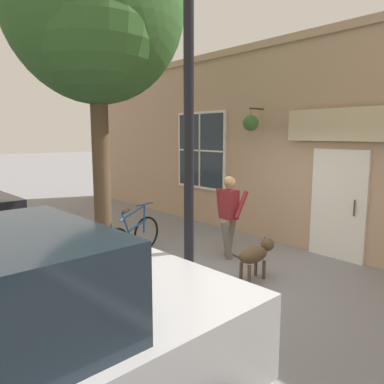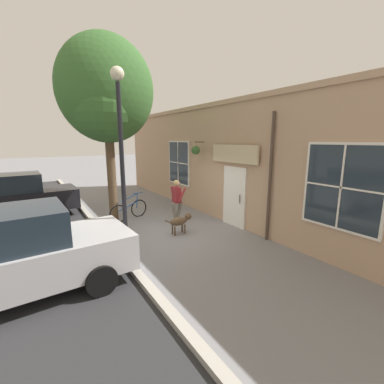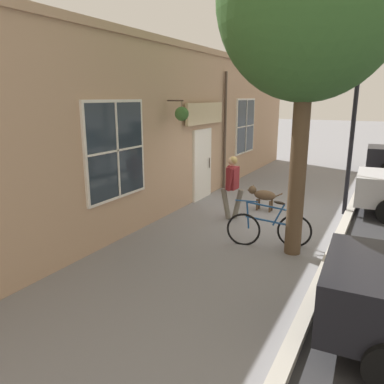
{
  "view_description": "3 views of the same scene",
  "coord_description": "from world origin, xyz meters",
  "px_view_note": "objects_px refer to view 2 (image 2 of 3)",
  "views": [
    {
      "loc": [
        4.48,
        4.21,
        2.37
      ],
      "look_at": [
        -0.27,
        -1.33,
        1.25
      ],
      "focal_mm": 35.0,
      "sensor_mm": 36.0,
      "label": 1
    },
    {
      "loc": [
        3.8,
        7.31,
        3.01
      ],
      "look_at": [
        -0.56,
        0.49,
        1.36
      ],
      "focal_mm": 24.0,
      "sensor_mm": 36.0,
      "label": 2
    },
    {
      "loc": [
        2.79,
        -9.15,
        3.0
      ],
      "look_at": [
        -1.23,
        -1.65,
        0.84
      ],
      "focal_mm": 35.0,
      "sensor_mm": 36.0,
      "label": 3
    }
  ],
  "objects_px": {
    "parked_car_nearest_curb": "(13,197)",
    "parked_car_mid_block": "(10,255)",
    "leaning_bicycle": "(129,210)",
    "street_lamp": "(121,138)",
    "street_tree_by_curb": "(106,94)",
    "dog_on_leash": "(180,221)",
    "pedestrian_walking": "(177,198)"
  },
  "relations": [
    {
      "from": "parked_car_nearest_curb",
      "to": "parked_car_mid_block",
      "type": "xyz_separation_m",
      "value": [
        -0.16,
        6.09,
        0.0
      ]
    },
    {
      "from": "leaning_bicycle",
      "to": "street_lamp",
      "type": "xyz_separation_m",
      "value": [
        1.13,
        3.08,
        2.68
      ]
    },
    {
      "from": "street_tree_by_curb",
      "to": "parked_car_nearest_curb",
      "type": "xyz_separation_m",
      "value": [
        3.1,
        -2.36,
        -3.65
      ]
    },
    {
      "from": "dog_on_leash",
      "to": "parked_car_mid_block",
      "type": "distance_m",
      "value": 4.64
    },
    {
      "from": "dog_on_leash",
      "to": "street_tree_by_curb",
      "type": "relative_size",
      "value": 0.15
    },
    {
      "from": "pedestrian_walking",
      "to": "street_tree_by_curb",
      "type": "bearing_deg",
      "value": -35.33
    },
    {
      "from": "dog_on_leash",
      "to": "leaning_bicycle",
      "type": "xyz_separation_m",
      "value": [
        0.9,
        -2.38,
        -0.05
      ]
    },
    {
      "from": "street_lamp",
      "to": "parked_car_nearest_curb",
      "type": "bearing_deg",
      "value": -65.01
    },
    {
      "from": "street_lamp",
      "to": "pedestrian_walking",
      "type": "bearing_deg",
      "value": -144.79
    },
    {
      "from": "parked_car_mid_block",
      "to": "pedestrian_walking",
      "type": "bearing_deg",
      "value": -154.36
    },
    {
      "from": "dog_on_leash",
      "to": "street_lamp",
      "type": "xyz_separation_m",
      "value": [
        2.03,
        0.7,
        2.63
      ]
    },
    {
      "from": "dog_on_leash",
      "to": "street_lamp",
      "type": "bearing_deg",
      "value": 19.02
    },
    {
      "from": "pedestrian_walking",
      "to": "dog_on_leash",
      "type": "bearing_deg",
      "value": 66.47
    },
    {
      "from": "pedestrian_walking",
      "to": "leaning_bicycle",
      "type": "xyz_separation_m",
      "value": [
        1.36,
        -1.32,
        -0.57
      ]
    },
    {
      "from": "dog_on_leash",
      "to": "street_tree_by_curb",
      "type": "height_order",
      "value": "street_tree_by_curb"
    },
    {
      "from": "street_tree_by_curb",
      "to": "parked_car_mid_block",
      "type": "height_order",
      "value": "street_tree_by_curb"
    },
    {
      "from": "street_tree_by_curb",
      "to": "street_lamp",
      "type": "xyz_separation_m",
      "value": [
        0.54,
        3.14,
        -1.47
      ]
    },
    {
      "from": "parked_car_nearest_curb",
      "to": "street_lamp",
      "type": "height_order",
      "value": "street_lamp"
    },
    {
      "from": "dog_on_leash",
      "to": "parked_car_nearest_curb",
      "type": "height_order",
      "value": "parked_car_nearest_curb"
    },
    {
      "from": "parked_car_mid_block",
      "to": "street_tree_by_curb",
      "type": "bearing_deg",
      "value": -128.31
    },
    {
      "from": "street_tree_by_curb",
      "to": "parked_car_nearest_curb",
      "type": "relative_size",
      "value": 1.48
    },
    {
      "from": "parked_car_mid_block",
      "to": "street_lamp",
      "type": "height_order",
      "value": "street_lamp"
    },
    {
      "from": "dog_on_leash",
      "to": "parked_car_nearest_curb",
      "type": "bearing_deg",
      "value": -46.26
    },
    {
      "from": "street_lamp",
      "to": "leaning_bicycle",
      "type": "bearing_deg",
      "value": -110.1
    },
    {
      "from": "parked_car_mid_block",
      "to": "street_lamp",
      "type": "relative_size",
      "value": 0.94
    },
    {
      "from": "parked_car_nearest_curb",
      "to": "street_lamp",
      "type": "bearing_deg",
      "value": 114.99
    },
    {
      "from": "pedestrian_walking",
      "to": "parked_car_mid_block",
      "type": "xyz_separation_m",
      "value": [
        4.89,
        2.35,
        -0.07
      ]
    },
    {
      "from": "street_tree_by_curb",
      "to": "leaning_bicycle",
      "type": "bearing_deg",
      "value": 174.04
    },
    {
      "from": "dog_on_leash",
      "to": "pedestrian_walking",
      "type": "bearing_deg",
      "value": -113.53
    },
    {
      "from": "street_tree_by_curb",
      "to": "parked_car_mid_block",
      "type": "xyz_separation_m",
      "value": [
        2.95,
        3.73,
        -3.65
      ]
    },
    {
      "from": "leaning_bicycle",
      "to": "parked_car_nearest_curb",
      "type": "distance_m",
      "value": 4.44
    },
    {
      "from": "leaning_bicycle",
      "to": "street_lamp",
      "type": "distance_m",
      "value": 4.23
    }
  ]
}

